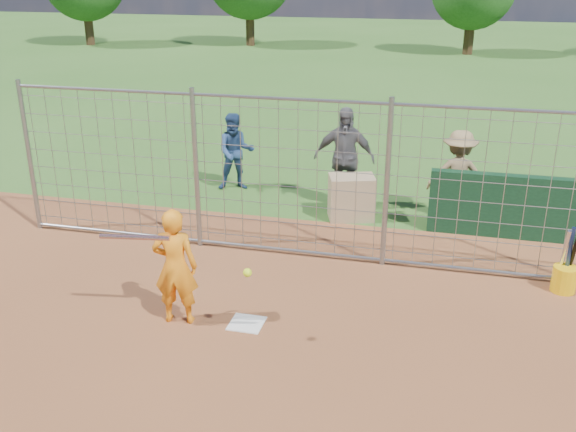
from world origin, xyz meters
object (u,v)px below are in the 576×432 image
(bystander_a, at_px, (236,152))
(equipment_bin, at_px, (351,198))
(batter, at_px, (175,267))
(bystander_b, at_px, (344,158))
(bucket_with_bats, at_px, (565,276))
(bystander_c, at_px, (458,175))

(bystander_a, xyz_separation_m, equipment_bin, (2.54, -1.07, -0.39))
(batter, distance_m, bystander_b, 4.86)
(bucket_with_bats, bearing_deg, batter, -157.24)
(batter, height_order, bystander_a, bystander_a)
(bystander_b, bearing_deg, bystander_c, -3.13)
(bystander_a, xyz_separation_m, bystander_c, (4.37, -0.61, 0.03))
(bystander_a, distance_m, bystander_c, 4.42)
(bystander_a, distance_m, equipment_bin, 2.79)
(bystander_b, bearing_deg, equipment_bin, -66.79)
(bystander_a, xyz_separation_m, bystander_b, (2.31, -0.55, 0.18))
(batter, height_order, bystander_c, bystander_c)
(batter, bearing_deg, bystander_b, -115.68)
(bystander_c, xyz_separation_m, bucket_with_bats, (1.53, -2.52, -0.57))
(batter, height_order, equipment_bin, batter)
(bystander_a, relative_size, equipment_bin, 1.97)
(bystander_c, xyz_separation_m, equipment_bin, (-1.83, -0.46, -0.42))
(batter, xyz_separation_m, bystander_c, (3.44, 4.60, 0.04))
(bystander_c, height_order, equipment_bin, bystander_c)
(equipment_bin, bearing_deg, bystander_b, 97.96)
(batter, relative_size, bystander_c, 0.95)
(bystander_a, xyz_separation_m, bucket_with_bats, (5.90, -3.13, -0.54))
(bystander_c, distance_m, bucket_with_bats, 3.00)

